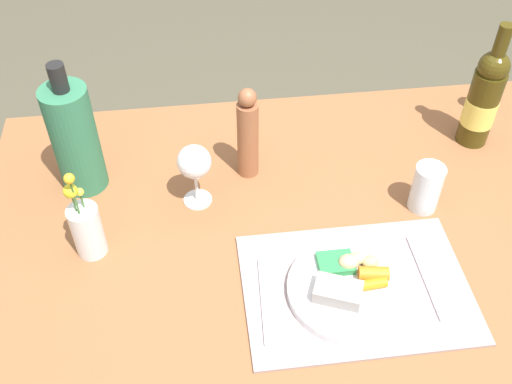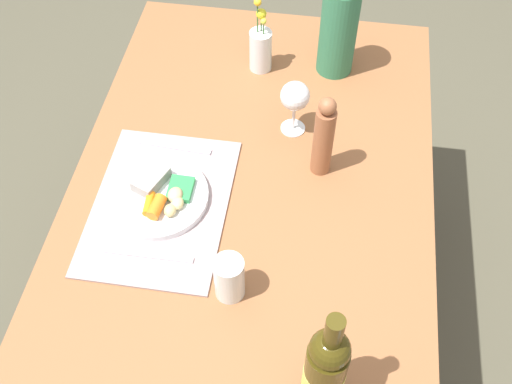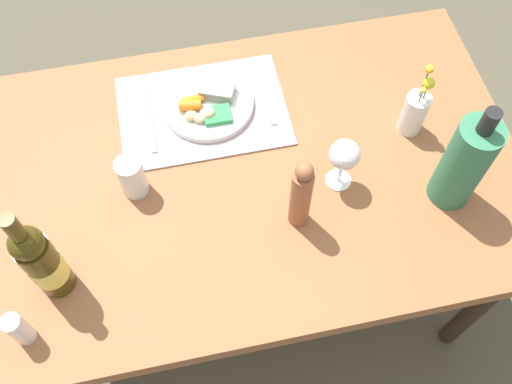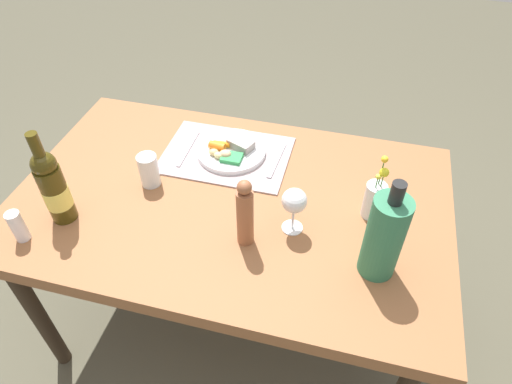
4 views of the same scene
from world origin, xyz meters
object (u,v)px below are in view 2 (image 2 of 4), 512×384
Objects in this scene: knife at (147,255)px; dining_table at (250,207)px; flower_vase at (261,48)px; wine_bottle at (325,370)px; dinner_plate at (158,195)px; water_tumbler at (231,280)px; cooler_bottle at (339,29)px; wine_glass at (295,97)px; fork at (173,146)px; pepper_mill at (324,137)px.

dining_table is at bearing 137.53° from knife.
flower_vase is 0.94m from wine_bottle.
wine_bottle is at bearing 45.66° from dinner_plate.
cooler_bottle is at bearing 167.63° from water_tumbler.
dining_table is at bearing 106.13° from dinner_plate.
wine_glass is at bearing 171.27° from water_tumbler.
dining_table is 6.71× the size of knife.
knife is at bearing -27.76° from cooler_bottle.
knife is at bearing -121.85° from wine_bottle.
dining_table is at bearing 67.26° from fork.
cooler_bottle is (-0.74, 0.16, 0.08)m from water_tumbler.
dinner_plate is 0.53m from flower_vase.
wine_glass is at bearing -19.19° from cooler_bottle.
dinner_plate is 0.59m from wine_bottle.
water_tumbler is 0.50m from wine_glass.
dining_table is at bearing 5.07° from flower_vase.
cooler_bottle is (-0.36, 0.38, 0.12)m from fork.
pepper_mill is at bearing -1.04° from cooler_bottle.
pepper_mill is (-0.31, 0.35, 0.10)m from knife.
knife is at bearing 6.50° from fork.
wine_glass is (-0.49, 0.08, 0.06)m from water_tumbler.
wine_glass reaches higher than knife.
pepper_mill is at bearing 130.87° from knife.
wine_glass reaches higher than dining_table.
dinner_plate is 0.16m from knife.
wine_bottle is at bearing 2.55° from cooler_bottle.
water_tumbler is 0.40m from pepper_mill.
knife is 0.21m from water_tumbler.
flower_vase is at bearing 166.17° from knife.
wine_bottle is 0.99× the size of cooler_bottle.
dining_table is 4.36× the size of cooler_bottle.
flower_vase is at bearing 161.32° from dinner_plate.
wine_bottle is (0.41, 0.42, 0.10)m from dinner_plate.
dining_table is 12.27× the size of water_tumbler.
dinner_plate is 1.05× the size of pepper_mill.
flower_vase is (-0.34, 0.17, 0.06)m from fork.
knife is 0.49m from wine_bottle.
fork is at bearing -178.93° from dinner_plate.
cooler_bottle is (-0.37, 0.01, 0.02)m from pepper_mill.
pepper_mill is 0.73× the size of cooler_bottle.
water_tumbler is at bearing 0.63° from dining_table.
wine_glass is 0.26m from flower_vase.
wine_bottle is (0.57, 0.42, 0.12)m from fork.
water_tumbler is 0.71m from flower_vase.
cooler_bottle reaches higher than wine_bottle.
fork is 0.72m from wine_bottle.
flower_vase reaches higher than dinner_plate.
fork is (-0.16, -0.00, -0.01)m from dinner_plate.
cooler_bottle is (-0.93, -0.04, 0.01)m from wine_bottle.
water_tumbler is 0.51× the size of flower_vase.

